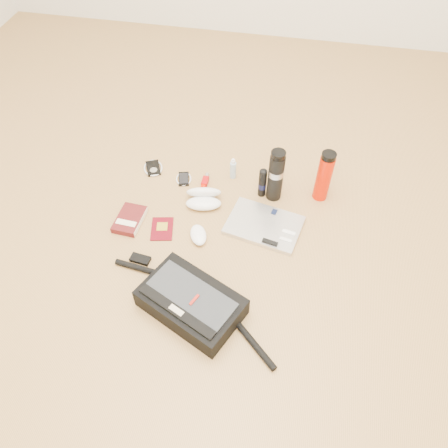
# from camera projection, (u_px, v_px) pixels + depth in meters

# --- Properties ---
(ground) EXTENTS (4.00, 4.00, 0.00)m
(ground) POSITION_uv_depth(u_px,v_px,m) (210.00, 250.00, 1.94)
(ground) COLOR #A37A44
(ground) RESTS_ON ground
(messenger_bag) EXTENTS (0.74, 0.41, 0.11)m
(messenger_bag) POSITION_uv_depth(u_px,v_px,m) (191.00, 302.00, 1.72)
(messenger_bag) COLOR black
(messenger_bag) RESTS_ON ground
(laptop) EXTENTS (0.37, 0.29, 0.03)m
(laptop) POSITION_uv_depth(u_px,v_px,m) (264.00, 225.00, 2.02)
(laptop) COLOR silver
(laptop) RESTS_ON ground
(book) EXTENTS (0.13, 0.18, 0.03)m
(book) POSITION_uv_depth(u_px,v_px,m) (130.00, 220.00, 2.04)
(book) COLOR #4B1112
(book) RESTS_ON ground
(passport) EXTENTS (0.13, 0.16, 0.01)m
(passport) POSITION_uv_depth(u_px,v_px,m) (162.00, 229.00, 2.02)
(passport) COLOR #53040E
(passport) RESTS_ON ground
(mouse) EXTENTS (0.11, 0.14, 0.04)m
(mouse) POSITION_uv_depth(u_px,v_px,m) (198.00, 235.00, 1.97)
(mouse) COLOR white
(mouse) RESTS_ON ground
(sunglasses_case) EXTENTS (0.19, 0.17, 0.10)m
(sunglasses_case) POSITION_uv_depth(u_px,v_px,m) (204.00, 198.00, 2.10)
(sunglasses_case) COLOR white
(sunglasses_case) RESTS_ON ground
(ipod) EXTENTS (0.13, 0.13, 0.01)m
(ipod) POSITION_uv_depth(u_px,v_px,m) (153.00, 168.00, 2.28)
(ipod) COLOR black
(ipod) RESTS_ON ground
(phone) EXTENTS (0.10, 0.11, 0.01)m
(phone) POSITION_uv_depth(u_px,v_px,m) (184.00, 179.00, 2.23)
(phone) COLOR black
(phone) RESTS_ON ground
(inhaler) EXTENTS (0.03, 0.10, 0.03)m
(inhaler) POSITION_uv_depth(u_px,v_px,m) (205.00, 181.00, 2.21)
(inhaler) COLOR #9D090C
(inhaler) RESTS_ON ground
(spray_bottle) EXTENTS (0.04, 0.04, 0.12)m
(spray_bottle) POSITION_uv_depth(u_px,v_px,m) (233.00, 169.00, 2.20)
(spray_bottle) COLOR #9CB9CC
(spray_bottle) RESTS_ON ground
(aerosol_can) EXTENTS (0.04, 0.04, 0.16)m
(aerosol_can) POSITION_uv_depth(u_px,v_px,m) (262.00, 183.00, 2.10)
(aerosol_can) COLOR black
(aerosol_can) RESTS_ON ground
(thermos_black) EXTENTS (0.07, 0.07, 0.28)m
(thermos_black) POSITION_uv_depth(u_px,v_px,m) (276.00, 175.00, 2.05)
(thermos_black) COLOR black
(thermos_black) RESTS_ON ground
(thermos_red) EXTENTS (0.09, 0.09, 0.27)m
(thermos_red) POSITION_uv_depth(u_px,v_px,m) (324.00, 176.00, 2.05)
(thermos_red) COLOR red
(thermos_red) RESTS_ON ground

